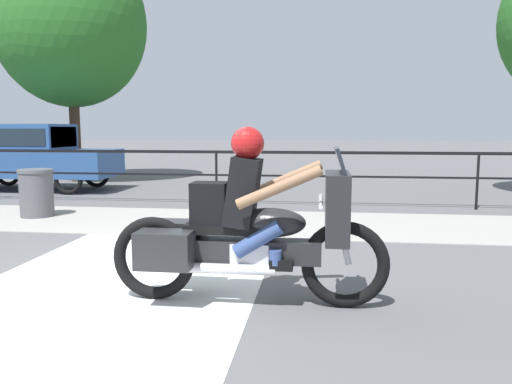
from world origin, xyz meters
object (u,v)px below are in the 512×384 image
Objects in this scene: parked_car at (31,153)px; tree_behind_car at (70,24)px; trash_bin at (36,193)px; motorcycle at (248,228)px.

parked_car is 4.17m from tree_behind_car.
trash_bin is 7.39m from tree_behind_car.
parked_car reaches higher than trash_bin.
tree_behind_car reaches higher than motorcycle.
parked_car is at bearing 122.31° from trash_bin.
parked_car is at bearing 132.31° from motorcycle.
motorcycle is 0.36× the size of tree_behind_car.
tree_behind_car reaches higher than parked_car.
tree_behind_car is (0.10, 2.16, 3.57)m from parked_car.
parked_car reaches higher than motorcycle.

